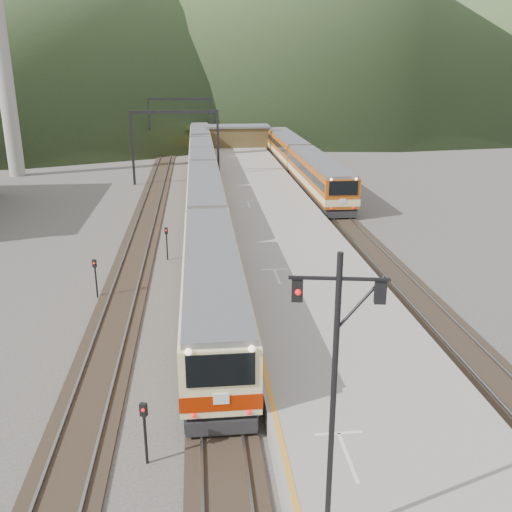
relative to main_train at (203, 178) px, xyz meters
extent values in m
cube|color=black|center=(0.00, -7.53, -1.91)|extent=(2.60, 200.00, 0.12)
cube|color=slate|center=(-0.72, -7.53, -1.81)|extent=(0.10, 200.00, 0.14)
cube|color=slate|center=(0.72, -7.53, -1.81)|extent=(0.10, 200.00, 0.14)
cube|color=black|center=(-5.00, -7.53, -1.91)|extent=(2.60, 200.00, 0.12)
cube|color=slate|center=(-5.72, -7.53, -1.81)|extent=(0.10, 200.00, 0.14)
cube|color=slate|center=(-4.28, -7.53, -1.81)|extent=(0.10, 200.00, 0.14)
cube|color=black|center=(11.50, -7.53, -1.91)|extent=(2.60, 200.00, 0.12)
cube|color=slate|center=(10.78, -7.53, -1.81)|extent=(0.10, 200.00, 0.14)
cube|color=slate|center=(12.22, -7.53, -1.81)|extent=(0.10, 200.00, 0.14)
cube|color=gray|center=(5.60, -9.53, -1.47)|extent=(8.00, 100.00, 1.00)
cube|color=black|center=(-7.50, 7.47, 2.03)|extent=(0.25, 0.25, 8.00)
cube|color=black|center=(1.80, 7.47, 2.03)|extent=(0.25, 0.25, 8.00)
cube|color=black|center=(-2.85, 7.47, 5.83)|extent=(9.30, 0.22, 0.35)
cube|color=black|center=(-7.50, 32.47, 2.03)|extent=(0.25, 0.25, 8.00)
cube|color=black|center=(1.80, 32.47, 2.03)|extent=(0.25, 0.25, 8.00)
cube|color=black|center=(-2.85, 32.47, 5.83)|extent=(9.30, 0.22, 0.35)
cylinder|color=#9E998E|center=(-22.00, 14.47, 13.03)|extent=(1.80, 1.80, 30.00)
cube|color=#4E4122|center=(5.60, 30.47, 0.43)|extent=(9.00, 4.00, 2.80)
cube|color=slate|center=(5.60, 30.47, 1.98)|extent=(9.40, 4.40, 0.30)
cone|color=#394F28|center=(-40.00, 142.47, 28.03)|extent=(180.00, 180.00, 60.00)
cone|color=#394F28|center=(110.00, 162.47, 23.03)|extent=(160.00, 160.00, 50.00)
cube|color=beige|center=(0.00, -29.44, 0.00)|extent=(2.84, 19.13, 3.47)
cube|color=beige|center=(0.00, -9.81, 0.00)|extent=(2.84, 19.13, 3.47)
cube|color=beige|center=(0.00, 9.81, 0.00)|extent=(2.84, 19.13, 3.47)
cube|color=beige|center=(0.00, 29.44, 0.00)|extent=(2.84, 19.13, 3.47)
cube|color=#A5480F|center=(11.50, -0.10, 0.09)|extent=(2.99, 20.12, 3.65)
cube|color=#A5480F|center=(11.50, 20.52, 0.09)|extent=(2.99, 20.12, 3.65)
cylinder|color=black|center=(2.42, -44.63, 2.90)|extent=(0.14, 0.14, 7.73)
cube|color=black|center=(2.42, -44.63, 6.17)|extent=(2.18, 0.44, 0.07)
cube|color=black|center=(1.54, -44.48, 5.87)|extent=(0.28, 0.22, 0.50)
cube|color=black|center=(3.31, -44.79, 5.87)|extent=(0.28, 0.22, 0.50)
cylinder|color=black|center=(-2.52, -39.90, -0.97)|extent=(0.10, 0.10, 2.00)
cube|color=black|center=(-2.52, -39.90, 0.08)|extent=(0.27, 0.24, 0.45)
cylinder|color=black|center=(-2.76, -18.91, -0.97)|extent=(0.10, 0.10, 2.00)
cube|color=black|center=(-2.76, -18.91, 0.08)|extent=(0.23, 0.17, 0.45)
cylinder|color=black|center=(-6.43, -25.20, -0.97)|extent=(0.10, 0.10, 2.00)
cube|color=black|center=(-6.43, -25.20, 0.08)|extent=(0.23, 0.17, 0.45)
camera|label=1|loc=(-0.56, -55.91, 10.54)|focal=40.00mm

